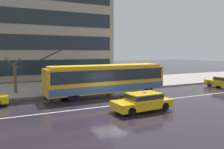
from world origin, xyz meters
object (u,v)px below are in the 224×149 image
object	(u,v)px
trolleybus	(107,79)
taxi_oncoming_near	(143,101)
bus_shelter	(84,72)
pedestrian_approaching_curb	(110,75)
street_tree_bare	(15,75)
pedestrian_at_shelter	(49,77)
pedestrian_walking_past	(107,79)

from	to	relation	value
trolleybus	taxi_oncoming_near	size ratio (longest dim) A/B	3.03
taxi_oncoming_near	bus_shelter	distance (m)	10.28
pedestrian_approaching_curb	street_tree_bare	distance (m)	9.39
street_tree_bare	pedestrian_at_shelter	bearing A→B (deg)	-30.85
bus_shelter	pedestrian_approaching_curb	world-z (taller)	bus_shelter
taxi_oncoming_near	pedestrian_at_shelter	size ratio (longest dim) A/B	2.21
pedestrian_at_shelter	street_tree_bare	xyz separation A→B (m)	(-2.95, 1.76, 0.15)
trolleybus	taxi_oncoming_near	distance (m)	6.26
pedestrian_at_shelter	street_tree_bare	world-z (taller)	street_tree_bare
taxi_oncoming_near	bus_shelter	xyz separation A→B (m)	(-0.92, 10.16, 1.23)
taxi_oncoming_near	pedestrian_walking_past	xyz separation A→B (m)	(1.51, 9.41, 0.39)
pedestrian_walking_past	street_tree_bare	distance (m)	9.45
pedestrian_approaching_curb	taxi_oncoming_near	bearing A→B (deg)	-98.90
pedestrian_at_shelter	street_tree_bare	distance (m)	3.44
trolleybus	bus_shelter	xyz separation A→B (m)	(-0.99, 3.97, 0.33)
trolleybus	pedestrian_at_shelter	bearing A→B (deg)	153.43
pedestrian_approaching_curb	street_tree_bare	xyz separation A→B (m)	(-9.14, 2.16, 0.19)
bus_shelter	pedestrian_walking_past	world-z (taller)	bus_shelter
taxi_oncoming_near	street_tree_bare	world-z (taller)	street_tree_bare
trolleybus	pedestrian_walking_past	world-z (taller)	trolleybus
bus_shelter	taxi_oncoming_near	bearing A→B (deg)	-84.84
bus_shelter	pedestrian_approaching_curb	bearing A→B (deg)	-40.44
trolleybus	bus_shelter	world-z (taller)	trolleybus
pedestrian_approaching_curb	pedestrian_at_shelter	bearing A→B (deg)	176.31
taxi_oncoming_near	pedestrian_walking_past	size ratio (longest dim) A/B	2.64
taxi_oncoming_near	street_tree_bare	xyz separation A→B (m)	(-7.84, 10.44, 1.18)
trolleybus	pedestrian_approaching_curb	bearing A→B (deg)	59.46
trolleybus	street_tree_bare	xyz separation A→B (m)	(-7.91, 4.24, 0.28)
trolleybus	bus_shelter	bearing A→B (deg)	103.95
taxi_oncoming_near	pedestrian_at_shelter	bearing A→B (deg)	119.42
pedestrian_walking_past	pedestrian_at_shelter	bearing A→B (deg)	-173.43
bus_shelter	pedestrian_at_shelter	world-z (taller)	bus_shelter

